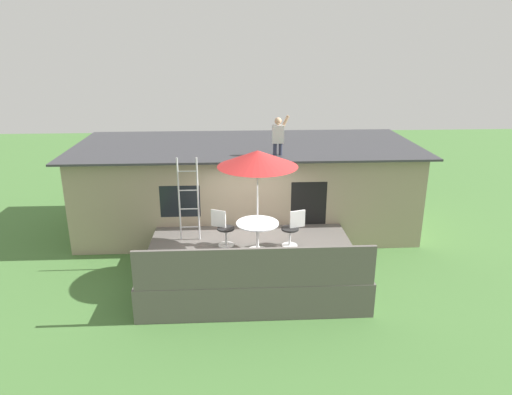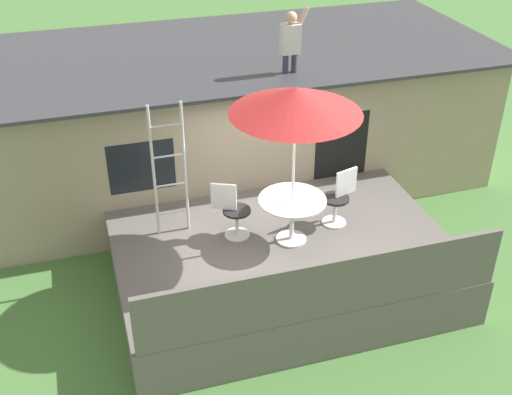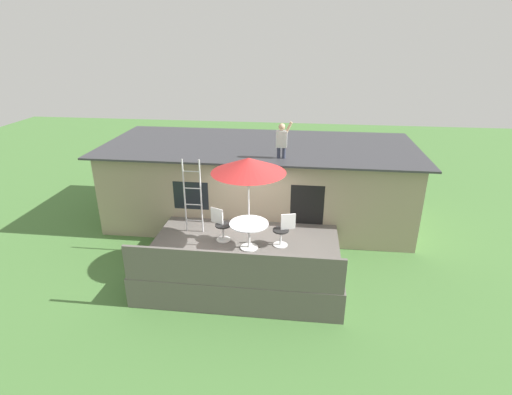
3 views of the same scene
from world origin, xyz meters
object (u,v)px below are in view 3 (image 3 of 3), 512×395
at_px(patio_table, 249,229).
at_px(step_ladder, 193,197).
at_px(patio_chair_left, 221,225).
at_px(patio_chair_right, 283,230).
at_px(patio_umbrella, 248,165).
at_px(person_figure, 282,138).

distance_m(patio_table, step_ladder, 1.95).
height_order(patio_chair_left, patio_chair_right, same).
height_order(patio_umbrella, patio_chair_left, patio_umbrella).
height_order(patio_table, person_figure, person_figure).
relative_size(patio_umbrella, patio_chair_left, 2.76).
distance_m(patio_table, patio_chair_left, 0.94).
relative_size(step_ladder, person_figure, 1.98).
height_order(patio_table, patio_chair_right, patio_chair_right).
distance_m(patio_umbrella, patio_chair_left, 2.11).
distance_m(patio_umbrella, person_figure, 2.29).
bearing_deg(patio_chair_left, person_figure, 74.13).
bearing_deg(person_figure, patio_umbrella, -107.75).
distance_m(patio_chair_left, patio_chair_right, 1.75).
distance_m(step_ladder, person_figure, 3.12).
bearing_deg(patio_umbrella, patio_chair_left, 155.00).
bearing_deg(patio_table, person_figure, 72.25).
bearing_deg(patio_umbrella, step_ladder, 155.50).
xyz_separation_m(patio_table, patio_chair_right, (0.90, 0.27, -0.13)).
xyz_separation_m(step_ladder, person_figure, (2.41, 1.39, 1.41)).
xyz_separation_m(person_figure, patio_chair_left, (-1.54, -1.78, -2.05)).
bearing_deg(patio_table, step_ladder, 155.50).
bearing_deg(person_figure, step_ladder, -149.97).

